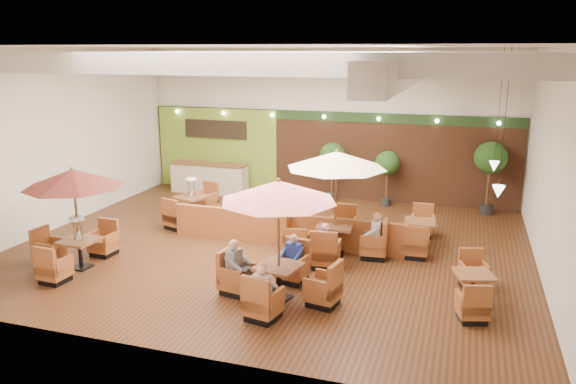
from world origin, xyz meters
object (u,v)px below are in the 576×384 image
at_px(diner_0, 263,286).
at_px(diner_2, 236,262).
at_px(diner_3, 325,240).
at_px(table_2, 336,185).
at_px(table_3, 192,205).
at_px(topiary_0, 332,158).
at_px(service_counter, 209,178).
at_px(topiary_1, 387,165).
at_px(topiary_2, 490,161).
at_px(diner_1, 293,253).
at_px(booth_divider, 285,229).
at_px(table_1, 279,219).
at_px(table_4, 473,288).
at_px(table_0, 73,197).
at_px(table_5, 419,234).
at_px(diner_4, 374,231).

distance_m(diner_0, diner_2, 1.44).
distance_m(diner_2, diner_3, 2.63).
height_order(table_2, table_3, table_2).
distance_m(topiary_0, diner_3, 6.60).
relative_size(service_counter, topiary_1, 1.51).
bearing_deg(table_3, topiary_1, 50.97).
height_order(service_counter, table_2, table_2).
relative_size(topiary_2, diner_2, 3.00).
bearing_deg(diner_2, diner_0, 51.08).
bearing_deg(diner_2, diner_1, 141.08).
bearing_deg(booth_divider, table_1, -74.18).
height_order(service_counter, topiary_2, topiary_2).
bearing_deg(topiary_1, table_4, -68.13).
relative_size(topiary_2, diner_0, 3.24).
distance_m(table_1, topiary_0, 8.57).
xyz_separation_m(table_0, topiary_1, (6.62, 8.32, -0.40)).
relative_size(booth_divider, table_1, 2.42).
xyz_separation_m(table_5, diner_4, (-1.08, -1.34, 0.40)).
height_order(table_3, diner_3, table_3).
bearing_deg(table_1, topiary_2, 72.58).
height_order(service_counter, table_5, service_counter).
relative_size(table_0, table_1, 0.94).
bearing_deg(topiary_0, diner_3, -77.92).
distance_m(booth_divider, table_0, 5.72).
distance_m(topiary_0, diner_0, 9.62).
bearing_deg(diner_4, booth_divider, 80.79).
bearing_deg(table_4, table_3, 140.00).
distance_m(service_counter, diner_2, 9.54).
xyz_separation_m(service_counter, table_3, (1.02, -3.44, -0.08)).
bearing_deg(topiary_2, diner_4, -118.97).
distance_m(table_0, table_4, 9.76).
distance_m(table_3, diner_2, 6.10).
bearing_deg(diner_0, service_counter, 123.08).
xyz_separation_m(table_1, topiary_1, (1.15, 8.52, -0.40)).
distance_m(table_3, topiary_0, 5.40).
relative_size(service_counter, diner_2, 3.63).
distance_m(topiary_2, diner_4, 6.19).
distance_m(table_1, table_5, 5.47).
relative_size(booth_divider, table_5, 2.67).
xyz_separation_m(topiary_1, diner_3, (-0.62, -6.40, -0.74)).
bearing_deg(service_counter, table_5, -24.45).
bearing_deg(diner_3, topiary_1, 83.95).
bearing_deg(diner_4, table_1, 149.93).
xyz_separation_m(table_1, diner_4, (1.59, 3.19, -1.12)).
xyz_separation_m(topiary_2, diner_3, (-4.02, -6.40, -1.11)).
xyz_separation_m(table_5, diner_3, (-2.14, -2.40, 0.38)).
bearing_deg(table_5, diner_0, -118.54).
height_order(table_5, topiary_0, topiary_0).
bearing_deg(diner_4, table_5, -42.39).
xyz_separation_m(table_4, topiary_2, (0.43, 7.40, 1.51)).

